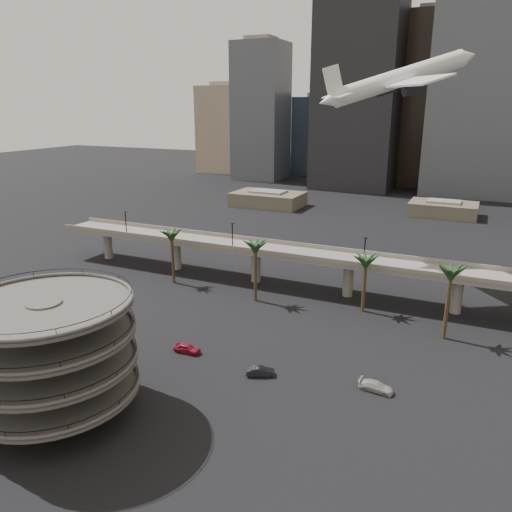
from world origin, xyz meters
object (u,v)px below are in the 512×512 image
at_px(parking_ramp, 50,348).
at_px(car_b, 260,371).
at_px(car_a, 187,348).
at_px(car_c, 376,386).
at_px(airborne_jet, 399,79).
at_px(overpass, 301,257).

xyz_separation_m(parking_ramp, car_b, (20.61, 20.53, -9.11)).
relative_size(car_a, car_c, 0.92).
distance_m(airborne_jet, car_b, 68.28).
bearing_deg(overpass, car_a, -100.13).
xyz_separation_m(overpass, car_a, (-6.59, -36.89, -6.55)).
bearing_deg(car_a, car_c, -89.69).
height_order(parking_ramp, car_b, parking_ramp).
xyz_separation_m(overpass, airborne_jet, (16.14, 12.79, 37.68)).
bearing_deg(car_a, car_b, -98.97).
xyz_separation_m(parking_ramp, car_c, (37.69, 23.71, -9.10)).
relative_size(overpass, car_c, 25.80).
relative_size(airborne_jet, car_a, 6.64).
relative_size(overpass, car_b, 29.59).
height_order(airborne_jet, car_c, airborne_jet).
xyz_separation_m(parking_ramp, car_a, (6.41, 22.11, -9.05)).
relative_size(car_a, car_b, 1.05).
xyz_separation_m(overpass, car_b, (7.61, -38.47, -6.62)).
bearing_deg(airborne_jet, car_a, -153.55).
distance_m(parking_ramp, car_c, 45.44).
bearing_deg(car_b, car_a, 58.13).
distance_m(car_a, car_c, 31.32).
bearing_deg(car_a, parking_ramp, 161.21).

